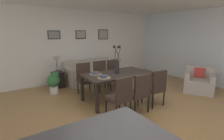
{
  "coord_description": "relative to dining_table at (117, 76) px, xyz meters",
  "views": [
    {
      "loc": [
        -2.28,
        -2.68,
        1.81
      ],
      "look_at": [
        0.25,
        1.16,
        0.76
      ],
      "focal_mm": 26.52,
      "sensor_mm": 36.0,
      "label": 1
    }
  ],
  "objects": [
    {
      "name": "ground_plane",
      "position": [
        -0.19,
        -0.82,
        -0.66
      ],
      "size": [
        9.0,
        9.0,
        0.0
      ],
      "primitive_type": "plane",
      "color": "olive"
    },
    {
      "name": "back_wall_panel",
      "position": [
        -0.19,
        2.43,
        0.64
      ],
      "size": [
        9.0,
        0.1,
        2.6
      ],
      "primitive_type": "cube",
      "color": "silver",
      "rests_on": "ground"
    },
    {
      "name": "side_window_wall",
      "position": [
        3.46,
        -0.42,
        0.64
      ],
      "size": [
        0.1,
        6.3,
        2.6
      ],
      "primitive_type": "cube",
      "color": "white",
      "rests_on": "ground"
    },
    {
      "name": "dining_table",
      "position": [
        0.0,
        0.0,
        0.0
      ],
      "size": [
        1.8,
        0.95,
        0.74
      ],
      "color": "black",
      "rests_on": "ground"
    },
    {
      "name": "dining_chair_near_left",
      "position": [
        -0.52,
        -0.87,
        -0.15
      ],
      "size": [
        0.46,
        0.46,
        0.92
      ],
      "color": "#33261E",
      "rests_on": "ground"
    },
    {
      "name": "dining_chair_near_right",
      "position": [
        -0.55,
        0.87,
        -0.15
      ],
      "size": [
        0.45,
        0.45,
        0.92
      ],
      "color": "#33261E",
      "rests_on": "ground"
    },
    {
      "name": "dining_chair_far_left",
      "position": [
        -0.03,
        -0.9,
        -0.15
      ],
      "size": [
        0.47,
        0.47,
        0.92
      ],
      "color": "#33261E",
      "rests_on": "ground"
    },
    {
      "name": "dining_chair_far_right",
      "position": [
        0.03,
        0.9,
        -0.15
      ],
      "size": [
        0.47,
        0.47,
        0.92
      ],
      "color": "#33261E",
      "rests_on": "ground"
    },
    {
      "name": "dining_chair_mid_left",
      "position": [
        0.56,
        -0.86,
        -0.15
      ],
      "size": [
        0.46,
        0.46,
        0.92
      ],
      "color": "#33261E",
      "rests_on": "ground"
    },
    {
      "name": "dining_chair_mid_right",
      "position": [
        0.53,
        0.88,
        -0.15
      ],
      "size": [
        0.47,
        0.47,
        0.92
      ],
      "color": "#33261E",
      "rests_on": "ground"
    },
    {
      "name": "centerpiece_vase",
      "position": [
        0.0,
        0.0,
        0.36
      ],
      "size": [
        0.21,
        0.23,
        0.73
      ],
      "color": "#232326",
      "rests_on": "dining_table"
    },
    {
      "name": "placemat_near_left",
      "position": [
        -0.54,
        -0.21,
        0.08
      ],
      "size": [
        0.32,
        0.32,
        0.01
      ],
      "primitive_type": "cylinder",
      "color": "#7F705B",
      "rests_on": "dining_table"
    },
    {
      "name": "bowl_near_left",
      "position": [
        -0.54,
        -0.21,
        0.12
      ],
      "size": [
        0.17,
        0.17,
        0.07
      ],
      "color": "#475166",
      "rests_on": "dining_table"
    },
    {
      "name": "placemat_near_right",
      "position": [
        -0.54,
        0.21,
        0.08
      ],
      "size": [
        0.32,
        0.32,
        0.01
      ],
      "primitive_type": "cylinder",
      "color": "#7F705B",
      "rests_on": "dining_table"
    },
    {
      "name": "bowl_near_right",
      "position": [
        -0.54,
        0.21,
        0.12
      ],
      "size": [
        0.17,
        0.17,
        0.07
      ],
      "color": "#475166",
      "rests_on": "dining_table"
    },
    {
      "name": "sofa",
      "position": [
        0.13,
        1.87,
        -0.38
      ],
      "size": [
        1.8,
        0.84,
        0.8
      ],
      "color": "#B2A899",
      "rests_on": "ground"
    },
    {
      "name": "side_table",
      "position": [
        -1.06,
        1.92,
        -0.4
      ],
      "size": [
        0.36,
        0.36,
        0.52
      ],
      "primitive_type": "cube",
      "color": "black",
      "rests_on": "ground"
    },
    {
      "name": "table_lamp",
      "position": [
        -1.06,
        1.92,
        0.23
      ],
      "size": [
        0.22,
        0.22,
        0.51
      ],
      "color": "#4C4C51",
      "rests_on": "side_table"
    },
    {
      "name": "armchair",
      "position": [
        2.5,
        -0.87,
        -0.38
      ],
      "size": [
        1.09,
        1.09,
        0.75
      ],
      "color": "#ADA399",
      "rests_on": "ground"
    },
    {
      "name": "framed_picture_left",
      "position": [
        -0.97,
        2.36,
        1.06
      ],
      "size": [
        0.41,
        0.03,
        0.28
      ],
      "color": "black"
    },
    {
      "name": "framed_picture_center",
      "position": [
        -0.0,
        2.36,
        1.06
      ],
      "size": [
        0.39,
        0.03,
        0.3
      ],
      "color": "black"
    },
    {
      "name": "framed_picture_right",
      "position": [
        0.97,
        2.36,
        1.06
      ],
      "size": [
        0.43,
        0.03,
        0.39
      ],
      "color": "black"
    },
    {
      "name": "potted_plant",
      "position": [
        -1.33,
        1.41,
        -0.29
      ],
      "size": [
        0.36,
        0.36,
        0.67
      ],
      "color": "silver",
      "rests_on": "ground"
    }
  ]
}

